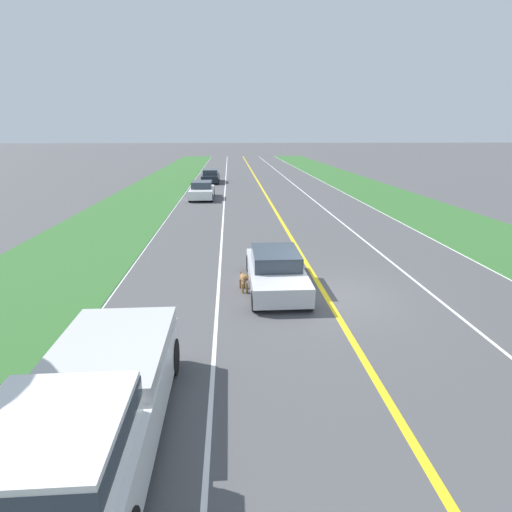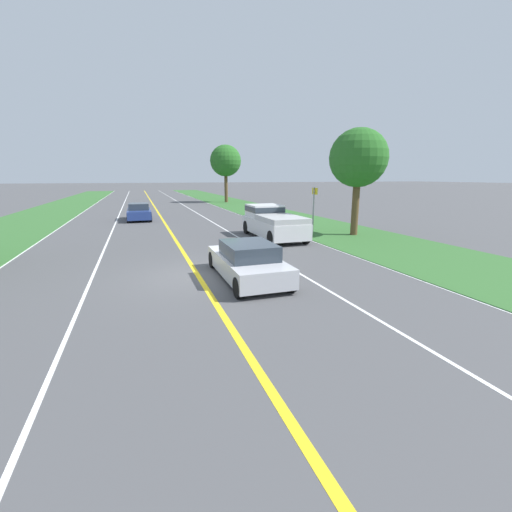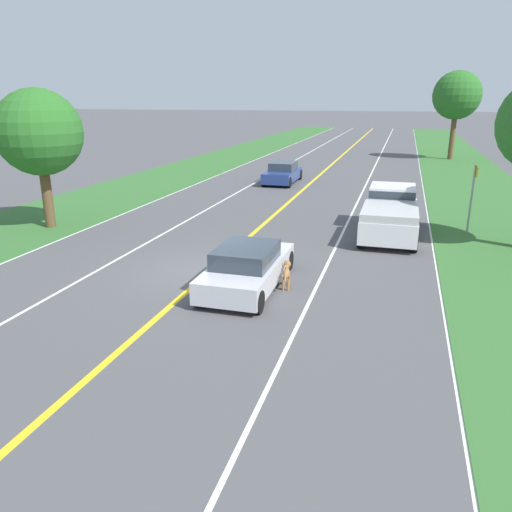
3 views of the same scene
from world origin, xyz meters
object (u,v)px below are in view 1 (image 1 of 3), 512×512
(ego_car, at_px, (276,271))
(car_trailing_mid, at_px, (211,176))
(car_trailing_near, at_px, (202,191))
(dog, at_px, (244,279))
(pickup_truck, at_px, (89,410))

(ego_car, bearing_deg, car_trailing_mid, -83.40)
(car_trailing_near, bearing_deg, car_trailing_mid, -91.13)
(ego_car, relative_size, car_trailing_mid, 0.94)
(car_trailing_near, xyz_separation_m, car_trailing_mid, (-0.21, -10.92, -0.01))
(dog, distance_m, pickup_truck, 7.46)
(car_trailing_near, bearing_deg, dog, 97.58)
(ego_car, height_order, car_trailing_near, car_trailing_near)
(dog, bearing_deg, car_trailing_near, -91.15)
(car_trailing_near, relative_size, car_trailing_mid, 0.93)
(dog, height_order, pickup_truck, pickup_truck)
(ego_car, height_order, dog, ego_car)
(pickup_truck, bearing_deg, car_trailing_mid, -90.38)
(car_trailing_near, height_order, car_trailing_mid, car_trailing_near)
(pickup_truck, bearing_deg, car_trailing_near, -90.08)
(car_trailing_near, bearing_deg, pickup_truck, 89.92)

